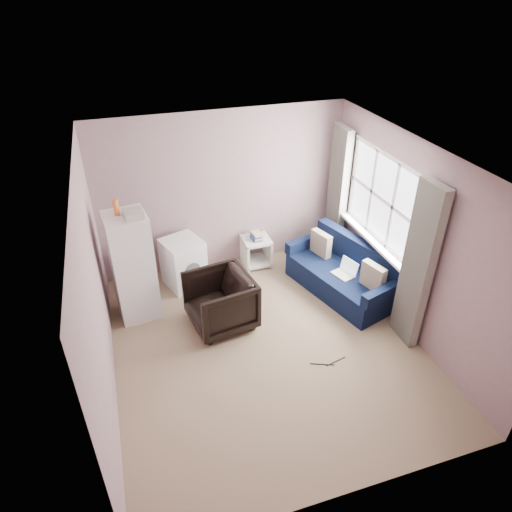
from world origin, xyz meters
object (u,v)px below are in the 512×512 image
Objects in this scene: sofa at (344,274)px; side_table at (256,250)px; fridge at (133,266)px; washing_machine at (183,262)px; armchair at (220,299)px.

side_table is at bearing 116.84° from sofa.
fridge is 2.12m from side_table.
fridge is 0.93× the size of sofa.
washing_machine is at bearing 141.31° from sofa.
armchair is 1.95m from sofa.
armchair is 1.40× the size of side_table.
sofa is (2.98, -0.40, -0.50)m from fridge.
side_table is (1.95, 0.68, -0.50)m from fridge.
armchair is 1.25m from fridge.
fridge is 0.97m from washing_machine.
fridge is (-1.04, 0.59, 0.37)m from armchair.
washing_machine is at bearing -173.34° from armchair.
fridge reaches higher than side_table.
side_table is at bearing 135.44° from armchair.
armchair is 1.57m from side_table.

